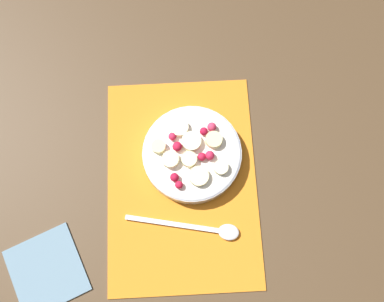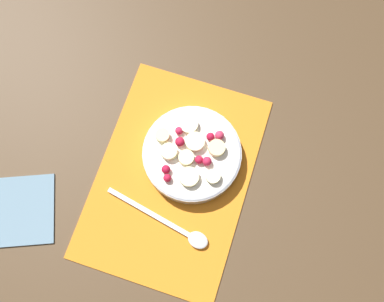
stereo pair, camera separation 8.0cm
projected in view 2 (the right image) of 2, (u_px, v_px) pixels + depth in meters
The scene contains 5 objects.
ground_plane at pixel (173, 177), 0.84m from camera, with size 3.00×3.00×0.00m, color #4C3823.
placemat at pixel (173, 176), 0.83m from camera, with size 0.42×0.29×0.01m.
fruit_bowl at pixel (192, 154), 0.82m from camera, with size 0.19×0.19×0.05m.
spoon at pixel (178, 229), 0.80m from camera, with size 0.06×0.22×0.01m.
napkin at pixel (20, 210), 0.82m from camera, with size 0.17×0.17×0.01m.
Camera 2 is at (-0.16, -0.09, 0.82)m, focal length 40.00 mm.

